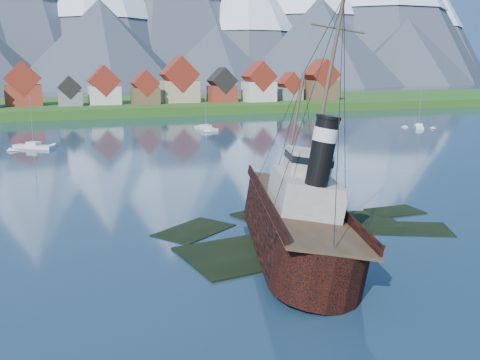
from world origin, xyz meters
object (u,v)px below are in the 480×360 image
object	(u,v)px
tugboat_wreck	(284,216)
sailboat_d	(419,127)
sailboat_e	(206,129)
sailboat_c	(34,147)

from	to	relation	value
tugboat_wreck	sailboat_d	xyz separation A→B (m)	(75.33, 76.04, -2.72)
tugboat_wreck	sailboat_d	size ratio (longest dim) A/B	2.79
sailboat_d	sailboat_e	bearing A→B (deg)	-162.80
tugboat_wreck	sailboat_e	bearing A→B (deg)	93.22
tugboat_wreck	sailboat_c	bearing A→B (deg)	122.76
sailboat_d	sailboat_e	size ratio (longest dim) A/B	0.95
tugboat_wreck	sailboat_d	distance (m)	107.07
sailboat_e	sailboat_c	bearing A→B (deg)	-164.82
sailboat_e	sailboat_d	bearing A→B (deg)	-24.97
tugboat_wreck	sailboat_d	world-z (taller)	tugboat_wreck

